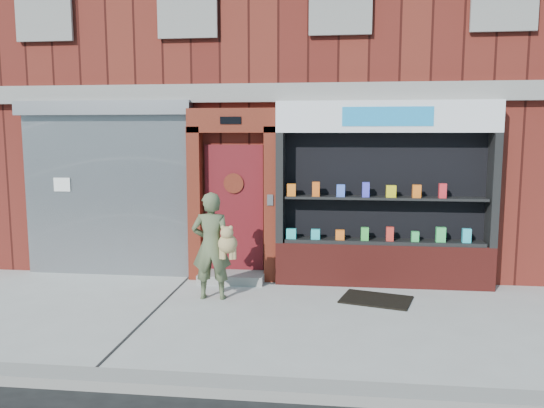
# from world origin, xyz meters

# --- Properties ---
(ground) EXTENTS (80.00, 80.00, 0.00)m
(ground) POSITION_xyz_m (0.00, 0.00, 0.00)
(ground) COLOR #9E9E99
(ground) RESTS_ON ground
(curb) EXTENTS (60.00, 0.30, 0.12)m
(curb) POSITION_xyz_m (0.00, -2.15, 0.06)
(curb) COLOR gray
(curb) RESTS_ON ground
(building) EXTENTS (12.00, 8.16, 8.00)m
(building) POSITION_xyz_m (-0.00, 5.99, 4.00)
(building) COLOR #531813
(building) RESTS_ON ground
(shutter_bay) EXTENTS (3.10, 0.30, 3.04)m
(shutter_bay) POSITION_xyz_m (-3.00, 1.93, 1.72)
(shutter_bay) COLOR gray
(shutter_bay) RESTS_ON ground
(red_door_bay) EXTENTS (1.52, 0.58, 2.90)m
(red_door_bay) POSITION_xyz_m (-0.75, 1.86, 1.46)
(red_door_bay) COLOR #55190E
(red_door_bay) RESTS_ON ground
(pharmacy_bay) EXTENTS (3.50, 0.41, 3.00)m
(pharmacy_bay) POSITION_xyz_m (1.75, 1.81, 1.37)
(pharmacy_bay) COLOR maroon
(pharmacy_bay) RESTS_ON ground
(woman) EXTENTS (0.72, 0.46, 1.62)m
(woman) POSITION_xyz_m (-0.85, 0.75, 0.82)
(woman) COLOR #505B3C
(woman) RESTS_ON ground
(doormat) EXTENTS (1.16, 0.95, 0.03)m
(doormat) POSITION_xyz_m (1.59, 0.94, 0.01)
(doormat) COLOR black
(doormat) RESTS_ON ground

